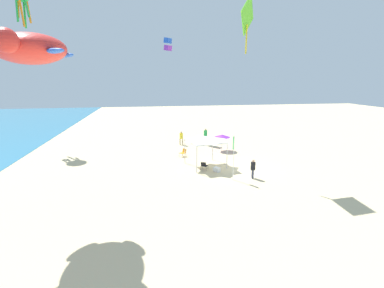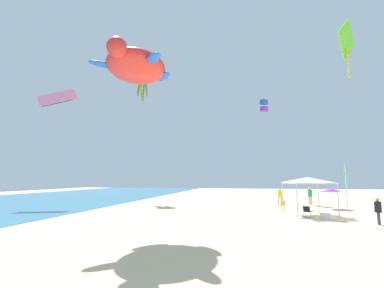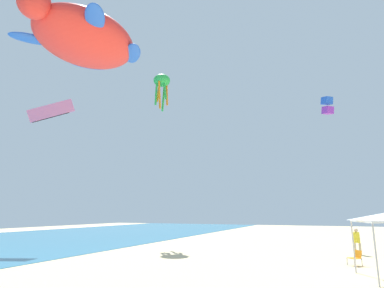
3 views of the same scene
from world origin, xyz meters
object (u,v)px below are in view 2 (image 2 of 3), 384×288
at_px(person_near_umbrella, 378,209).
at_px(kite_box_blue, 264,106).
at_px(folding_chair_near_cooler, 282,204).
at_px(folding_chair_left_of_tent, 307,211).
at_px(person_kite_handler, 280,195).
at_px(cooler_box, 325,216).
at_px(banner_flag, 346,188).
at_px(kite_diamond_lime, 347,41).
at_px(beach_umbrella, 331,190).
at_px(person_far_stroller, 310,194).
at_px(kite_parafoil_pink, 58,98).
at_px(kite_octopus_green, 143,78).
at_px(canopy_tent, 308,181).
at_px(kite_turtle_red, 136,66).

relative_size(person_near_umbrella, kite_box_blue, 0.94).
relative_size(folding_chair_near_cooler, person_near_umbrella, 0.49).
distance_m(folding_chair_left_of_tent, person_kite_handler, 10.10).
bearing_deg(kite_box_blue, cooler_box, -121.18).
height_order(folding_chair_left_of_tent, banner_flag, banner_flag).
height_order(folding_chair_left_of_tent, kite_box_blue, kite_box_blue).
bearing_deg(kite_box_blue, folding_chair_left_of_tent, -124.59).
xyz_separation_m(folding_chair_left_of_tent, kite_box_blue, (15.62, 1.88, 12.31)).
bearing_deg(kite_diamond_lime, beach_umbrella, -135.84).
bearing_deg(person_far_stroller, person_near_umbrella, -19.16).
bearing_deg(beach_umbrella, folding_chair_near_cooler, 109.49).
height_order(banner_flag, kite_parafoil_pink, kite_parafoil_pink).
relative_size(banner_flag, kite_octopus_green, 0.89).
bearing_deg(beach_umbrella, canopy_tent, 149.69).
xyz_separation_m(folding_chair_near_cooler, kite_octopus_green, (9.64, 17.82, 17.04)).
distance_m(banner_flag, person_far_stroller, 13.47).
bearing_deg(kite_turtle_red, person_near_umbrella, 108.77).
xyz_separation_m(folding_chair_left_of_tent, cooler_box, (-0.61, -1.06, -0.27)).
xyz_separation_m(banner_flag, person_near_umbrella, (0.01, -1.75, -1.29)).
bearing_deg(cooler_box, person_far_stroller, -6.89).
bearing_deg(kite_octopus_green, folding_chair_near_cooler, -6.10).
bearing_deg(canopy_tent, cooler_box, -158.47).
bearing_deg(folding_chair_near_cooler, kite_diamond_lime, -3.78).
xyz_separation_m(person_far_stroller, kite_turtle_red, (-17.63, 13.35, 8.62)).
xyz_separation_m(beach_umbrella, banner_flag, (-9.20, 1.57, 0.50)).
xyz_separation_m(canopy_tent, folding_chair_near_cooler, (3.62, 1.64, -2.22)).
bearing_deg(kite_turtle_red, kite_parafoil_pink, -126.87).
bearing_deg(folding_chair_left_of_tent, kite_octopus_green, -6.03).
distance_m(kite_parafoil_pink, kite_diamond_lime, 30.19).
bearing_deg(person_far_stroller, kite_parafoil_pink, -104.42).
relative_size(person_far_stroller, kite_box_blue, 1.09).
xyz_separation_m(folding_chair_left_of_tent, kite_octopus_green, (14.43, 19.10, 17.04)).
xyz_separation_m(banner_flag, person_far_stroller, (13.41, -0.55, -1.14)).
bearing_deg(person_kite_handler, kite_turtle_red, -119.74).
bearing_deg(kite_diamond_lime, kite_octopus_green, -78.36).
height_order(banner_flag, person_far_stroller, banner_flag).
xyz_separation_m(canopy_tent, cooler_box, (-1.78, -0.70, -2.49)).
xyz_separation_m(folding_chair_near_cooler, kite_turtle_red, (-11.73, 9.64, 9.27)).
bearing_deg(person_near_umbrella, beach_umbrella, -164.17).
distance_m(folding_chair_near_cooler, person_far_stroller, 6.99).
bearing_deg(kite_turtle_red, folding_chair_left_of_tent, 125.04).
bearing_deg(beach_umbrella, kite_octopus_green, 70.55).
relative_size(cooler_box, kite_turtle_red, 0.14).
xyz_separation_m(folding_chair_near_cooler, kite_box_blue, (10.83, 0.60, 12.31)).
relative_size(person_far_stroller, kite_octopus_green, 0.45).
bearing_deg(person_far_stroller, kite_diamond_lime, -20.70).
xyz_separation_m(kite_parafoil_pink, kite_diamond_lime, (-6.71, -29.43, 0.59)).
relative_size(canopy_tent, person_far_stroller, 1.95).
xyz_separation_m(person_far_stroller, kite_diamond_lime, (-11.70, -0.74, 11.84)).
xyz_separation_m(folding_chair_near_cooler, banner_flag, (-7.52, -3.16, 1.79)).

